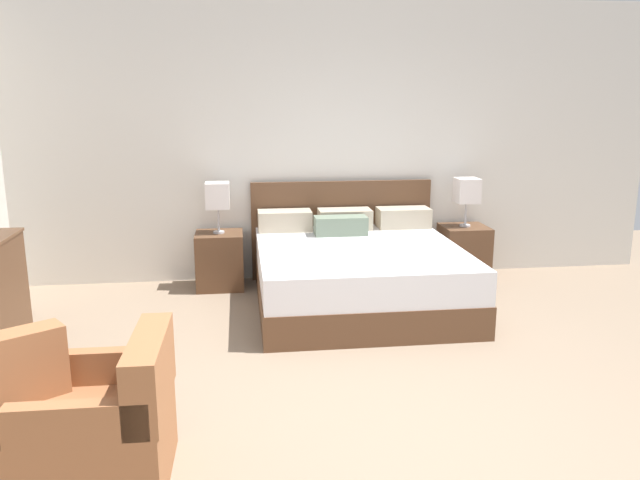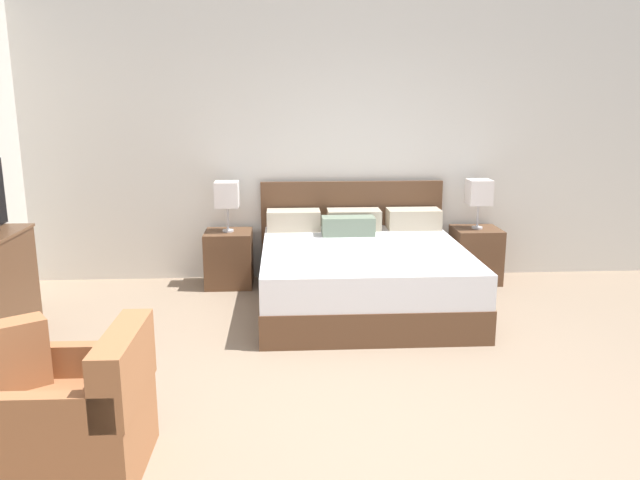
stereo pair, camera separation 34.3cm
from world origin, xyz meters
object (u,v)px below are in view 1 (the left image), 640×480
object	(u,v)px
table_lamp_left	(218,196)
table_lamp_right	(467,191)
nightstand_left	(220,260)
bed	(357,271)
nightstand_right	(464,252)
armchair_companion	(106,429)

from	to	relation	value
table_lamp_left	table_lamp_right	size ratio (longest dim) A/B	1.00
nightstand_left	bed	bearing A→B (deg)	-28.31
table_lamp_right	nightstand_right	bearing A→B (deg)	-90.00
table_lamp_right	bed	bearing A→B (deg)	-151.67
bed	nightstand_left	xyz separation A→B (m)	(-1.27, 0.68, -0.03)
nightstand_left	table_lamp_left	bearing A→B (deg)	90.00
table_lamp_right	armchair_companion	size ratio (longest dim) A/B	0.66
table_lamp_right	armchair_companion	world-z (taller)	table_lamp_right
nightstand_left	nightstand_right	world-z (taller)	same
bed	nightstand_right	bearing A→B (deg)	28.28
bed	table_lamp_right	world-z (taller)	table_lamp_right
armchair_companion	bed	bearing A→B (deg)	55.64
table_lamp_left	armchair_companion	bearing A→B (deg)	-98.25
bed	armchair_companion	size ratio (longest dim) A/B	2.59
table_lamp_left	table_lamp_right	bearing A→B (deg)	0.00
nightstand_left	table_lamp_left	xyz separation A→B (m)	(0.00, 0.00, 0.65)
nightstand_right	bed	bearing A→B (deg)	-151.72
nightstand_right	table_lamp_right	world-z (taller)	table_lamp_right
bed	armchair_companion	world-z (taller)	bed
nightstand_right	nightstand_left	bearing A→B (deg)	180.00
bed	nightstand_right	size ratio (longest dim) A/B	3.52
bed	armchair_companion	distance (m)	3.07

